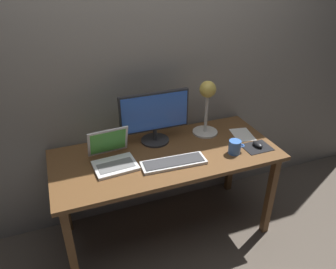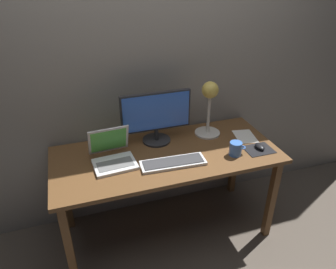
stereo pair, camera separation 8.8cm
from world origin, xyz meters
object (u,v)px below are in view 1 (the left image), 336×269
mouse (258,144)px  coffee_mug (235,147)px  laptop (112,154)px  monitor (155,115)px  keyboard_main (173,163)px  desk_lamp (207,100)px

mouse → coffee_mug: (-0.21, -0.02, 0.03)m
laptop → coffee_mug: (0.83, -0.20, -0.01)m
coffee_mug → mouse: bearing=4.2°
monitor → mouse: 0.78m
laptop → coffee_mug: size_ratio=2.52×
mouse → keyboard_main: bearing=179.2°
desk_lamp → laptop: bearing=-169.3°
desk_lamp → keyboard_main: bearing=-141.2°
desk_lamp → mouse: 0.49m
laptop → coffee_mug: laptop is taller
monitor → keyboard_main: monitor is taller
laptop → mouse: bearing=-9.9°
keyboard_main → monitor: bearing=92.8°
laptop → desk_lamp: 0.81m
monitor → mouse: size_ratio=5.38×
keyboard_main → coffee_mug: bearing=-3.0°
monitor → laptop: monitor is taller
monitor → keyboard_main: (0.02, -0.33, -0.20)m
monitor → desk_lamp: 0.42m
desk_lamp → monitor: bearing=177.9°
keyboard_main → desk_lamp: size_ratio=1.04×
monitor → keyboard_main: size_ratio=1.16×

